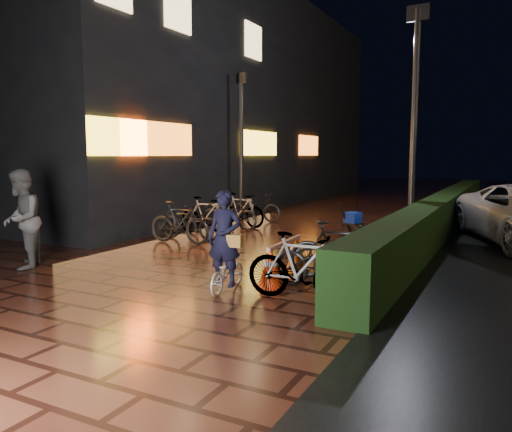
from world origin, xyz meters
The scene contains 11 objects.
ground centered at (0.00, 0.00, 0.00)m, with size 80.00×80.00×0.00m, color #381911.
hedge centered at (3.30, 8.00, 0.50)m, with size 0.70×20.00×1.00m, color black.
bystander_person centered at (-3.21, -1.49, 0.95)m, with size 0.93×0.72×1.91m, color #555557.
storefront_block centered at (-9.50, 11.50, 4.50)m, with size 12.09×22.00×9.00m.
lamp_post_hedge centered at (2.77, 5.40, 3.21)m, with size 0.56×0.17×5.84m.
lamp_post_sf centered at (-2.93, 6.68, 2.65)m, with size 0.45×0.22×4.81m.
cyclist centered at (1.10, -1.11, 0.61)m, with size 0.61×1.17×1.63m.
traffic_barrier centered at (1.61, 0.06, 0.34)m, with size 0.49×1.70×0.68m.
cart_assembly centered at (1.34, 4.98, 0.49)m, with size 0.68×0.58×0.96m.
parked_bikes_storefront centered at (-2.27, 4.20, 0.49)m, with size 1.97×5.08×1.03m.
parked_bikes_hedge centered at (2.43, -0.31, 0.50)m, with size 1.89×2.13×1.03m.
Camera 1 is at (5.11, -7.79, 2.17)m, focal length 35.00 mm.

